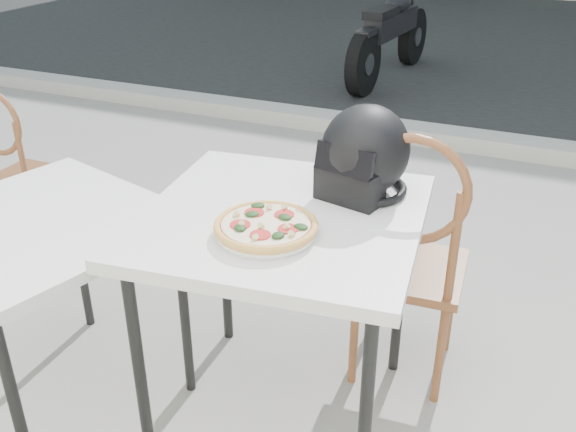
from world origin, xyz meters
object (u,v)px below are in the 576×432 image
at_px(plate, 266,232).
at_px(cafe_chair_side, 15,161).
at_px(cafe_table_side, 37,239).
at_px(motorcycle, 391,35).
at_px(pizza, 266,225).
at_px(helmet, 364,156).
at_px(cafe_table_main, 282,234).
at_px(cafe_chair_main, 409,249).

height_order(plate, cafe_chair_side, cafe_chair_side).
xyz_separation_m(cafe_table_side, motorcycle, (-0.12, 5.06, -0.26)).
bearing_deg(cafe_table_side, pizza, 7.89).
height_order(helmet, cafe_table_side, helmet).
relative_size(cafe_table_main, cafe_chair_side, 1.05).
bearing_deg(plate, cafe_table_side, -172.12).
height_order(cafe_table_main, cafe_chair_main, cafe_chair_main).
bearing_deg(cafe_table_main, pizza, -84.35).
bearing_deg(plate, cafe_chair_main, 56.94).
relative_size(plate, pizza, 1.02).
xyz_separation_m(cafe_chair_main, motorcycle, (-1.26, 4.44, -0.15)).
relative_size(helmet, motorcycle, 0.18).
bearing_deg(plate, helmet, 66.93).
bearing_deg(pizza, cafe_chair_side, 157.72).
height_order(cafe_chair_main, cafe_chair_side, cafe_chair_main).
height_order(cafe_table_side, cafe_chair_side, cafe_chair_side).
bearing_deg(motorcycle, plate, -74.15).
relative_size(pizza, cafe_table_side, 0.39).
xyz_separation_m(cafe_table_side, cafe_chair_side, (-0.96, 0.84, -0.19)).
bearing_deg(cafe_table_side, cafe_chair_main, 28.51).
height_order(plate, pizza, pizza).
bearing_deg(helmet, cafe_chair_main, 46.31).
relative_size(plate, cafe_table_side, 0.40).
relative_size(pizza, motorcycle, 0.20).
height_order(helmet, cafe_chair_main, helmet).
xyz_separation_m(pizza, cafe_chair_main, (0.33, 0.51, -0.27)).
xyz_separation_m(pizza, motorcycle, (-0.93, 4.95, -0.43)).
bearing_deg(cafe_table_side, cafe_table_main, 18.29).
xyz_separation_m(plate, motorcycle, (-0.93, 4.95, -0.40)).
bearing_deg(helmet, cafe_table_main, -113.48).
bearing_deg(plate, cafe_table_main, 95.59).
distance_m(pizza, cafe_chair_main, 0.66).
distance_m(plate, cafe_table_side, 0.83).
distance_m(plate, motorcycle, 5.05).
relative_size(plate, cafe_chair_main, 0.38).
xyz_separation_m(cafe_table_main, motorcycle, (-0.92, 4.80, -0.32)).
relative_size(cafe_table_main, pizza, 2.48).
distance_m(cafe_chair_main, cafe_chair_side, 2.11).
bearing_deg(motorcycle, pizza, -74.15).
xyz_separation_m(cafe_table_main, cafe_table_side, (-0.80, -0.26, -0.06)).
bearing_deg(plate, motorcycle, 100.68).
relative_size(cafe_chair_main, cafe_table_side, 1.07).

